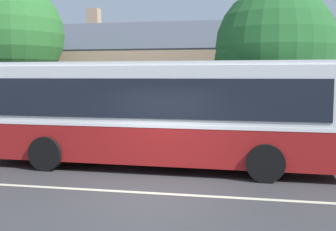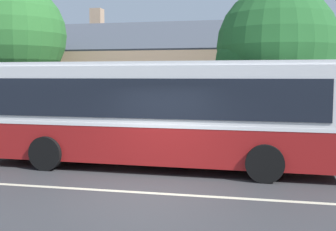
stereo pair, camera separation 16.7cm
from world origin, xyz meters
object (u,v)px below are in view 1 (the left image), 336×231
(bench_by_building, at_px, (4,130))
(street_tree_secondary, at_px, (12,35))
(transit_bus, at_px, (155,111))
(street_tree_primary, at_px, (271,52))

(bench_by_building, distance_m, street_tree_secondary, 3.97)
(street_tree_secondary, bearing_deg, bench_by_building, -88.05)
(transit_bus, bearing_deg, street_tree_secondary, 151.29)
(bench_by_building, xyz_separation_m, street_tree_secondary, (-0.03, 0.89, 3.86))
(street_tree_primary, xyz_separation_m, street_tree_secondary, (-10.46, 0.17, 0.83))
(bench_by_building, relative_size, street_tree_primary, 0.30)
(street_tree_primary, bearing_deg, bench_by_building, -176.02)
(transit_bus, height_order, street_tree_secondary, street_tree_secondary)
(bench_by_building, height_order, street_tree_secondary, street_tree_secondary)
(bench_by_building, relative_size, street_tree_secondary, 0.27)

